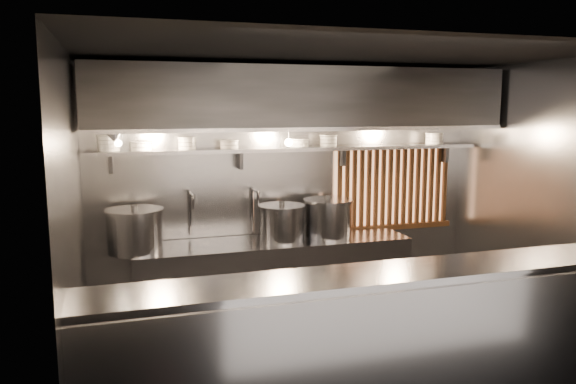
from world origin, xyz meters
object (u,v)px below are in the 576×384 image
pendant_bulb (289,142)px  stock_pot_right (328,218)px  heat_lamp (115,137)px  stock_pot_mid (282,223)px  stock_pot_left (135,230)px

pendant_bulb → stock_pot_right: size_ratio=0.29×
pendant_bulb → stock_pot_right: (0.44, -0.07, -0.85)m
heat_lamp → stock_pot_right: (2.24, 0.28, -0.95)m
stock_pot_mid → stock_pot_right: 0.55m
stock_pot_right → stock_pot_left: bearing=-179.0°
stock_pot_left → stock_pot_mid: (1.54, 0.01, -0.02)m
pendant_bulb → stock_pot_left: pendant_bulb is taller
stock_pot_right → heat_lamp: bearing=-172.9°
pendant_bulb → stock_pot_mid: size_ratio=0.30×
heat_lamp → pendant_bulb: 1.83m
stock_pot_left → pendant_bulb: bearing=3.7°
pendant_bulb → stock_pot_mid: (-0.11, -0.09, -0.86)m
stock_pot_right → pendant_bulb: bearing=171.0°
pendant_bulb → stock_pot_right: bearing=-9.0°
heat_lamp → stock_pot_left: heat_lamp is taller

